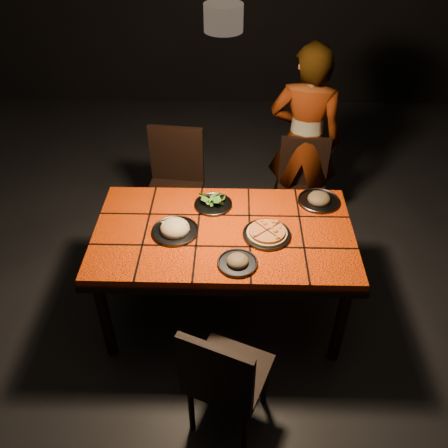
{
  "coord_description": "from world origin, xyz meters",
  "views": [
    {
      "loc": [
        0.06,
        -2.24,
        2.62
      ],
      "look_at": [
        0.0,
        -0.02,
        0.82
      ],
      "focal_mm": 38.0,
      "sensor_mm": 36.0,
      "label": 1
    }
  ],
  "objects_px": {
    "diner": "(304,141)",
    "dining_table": "(224,240)",
    "chair_near": "(223,377)",
    "chair_far_left": "(175,179)",
    "chair_far_right": "(302,184)",
    "plate_pasta": "(175,229)",
    "plate_pizza": "(267,233)"
  },
  "relations": [
    {
      "from": "chair_far_left",
      "to": "diner",
      "type": "distance_m",
      "value": 1.06
    },
    {
      "from": "chair_near",
      "to": "plate_pasta",
      "type": "distance_m",
      "value": 0.94
    },
    {
      "from": "chair_far_right",
      "to": "plate_pizza",
      "type": "distance_m",
      "value": 1.04
    },
    {
      "from": "plate_pizza",
      "to": "plate_pasta",
      "type": "height_order",
      "value": "plate_pasta"
    },
    {
      "from": "dining_table",
      "to": "chair_far_right",
      "type": "xyz_separation_m",
      "value": [
        0.6,
        0.9,
        -0.18
      ]
    },
    {
      "from": "chair_near",
      "to": "diner",
      "type": "xyz_separation_m",
      "value": [
        0.59,
        1.94,
        0.29
      ]
    },
    {
      "from": "dining_table",
      "to": "plate_pasta",
      "type": "height_order",
      "value": "plate_pasta"
    },
    {
      "from": "chair_far_right",
      "to": "diner",
      "type": "xyz_separation_m",
      "value": [
        0.0,
        0.17,
        0.29
      ]
    },
    {
      "from": "chair_near",
      "to": "chair_far_left",
      "type": "bearing_deg",
      "value": -54.18
    },
    {
      "from": "chair_far_left",
      "to": "plate_pizza",
      "type": "height_order",
      "value": "chair_far_left"
    },
    {
      "from": "chair_far_left",
      "to": "chair_near",
      "type": "bearing_deg",
      "value": -69.97
    },
    {
      "from": "dining_table",
      "to": "diner",
      "type": "distance_m",
      "value": 1.24
    },
    {
      "from": "plate_pizza",
      "to": "diner",
      "type": "bearing_deg",
      "value": 72.91
    },
    {
      "from": "dining_table",
      "to": "diner",
      "type": "height_order",
      "value": "diner"
    },
    {
      "from": "dining_table",
      "to": "plate_pasta",
      "type": "relative_size",
      "value": 5.6
    },
    {
      "from": "chair_near",
      "to": "chair_far_left",
      "type": "distance_m",
      "value": 1.79
    },
    {
      "from": "chair_near",
      "to": "diner",
      "type": "relative_size",
      "value": 0.55
    },
    {
      "from": "chair_far_right",
      "to": "plate_pizza",
      "type": "relative_size",
      "value": 2.45
    },
    {
      "from": "plate_pizza",
      "to": "plate_pasta",
      "type": "bearing_deg",
      "value": 178.1
    },
    {
      "from": "chair_far_left",
      "to": "plate_pasta",
      "type": "xyz_separation_m",
      "value": [
        0.11,
        -0.9,
        0.24
      ]
    },
    {
      "from": "diner",
      "to": "plate_pizza",
      "type": "height_order",
      "value": "diner"
    },
    {
      "from": "chair_far_left",
      "to": "plate_pasta",
      "type": "height_order",
      "value": "chair_far_left"
    },
    {
      "from": "chair_near",
      "to": "plate_pasta",
      "type": "height_order",
      "value": "chair_near"
    },
    {
      "from": "dining_table",
      "to": "chair_far_right",
      "type": "bearing_deg",
      "value": 56.14
    },
    {
      "from": "diner",
      "to": "chair_far_left",
      "type": "bearing_deg",
      "value": 22.55
    },
    {
      "from": "plate_pizza",
      "to": "chair_far_left",
      "type": "bearing_deg",
      "value": 126.21
    },
    {
      "from": "dining_table",
      "to": "diner",
      "type": "bearing_deg",
      "value": 60.52
    },
    {
      "from": "plate_pizza",
      "to": "dining_table",
      "type": "bearing_deg",
      "value": 170.53
    },
    {
      "from": "diner",
      "to": "dining_table",
      "type": "bearing_deg",
      "value": 71.67
    },
    {
      "from": "chair_near",
      "to": "chair_far_right",
      "type": "height_order",
      "value": "chair_near"
    },
    {
      "from": "chair_near",
      "to": "diner",
      "type": "distance_m",
      "value": 2.04
    },
    {
      "from": "chair_near",
      "to": "chair_far_left",
      "type": "xyz_separation_m",
      "value": [
        -0.43,
        1.73,
        0.05
      ]
    }
  ]
}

